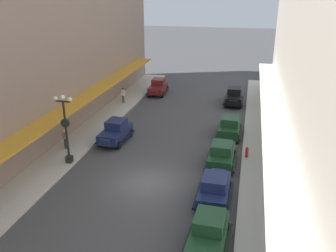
{
  "coord_description": "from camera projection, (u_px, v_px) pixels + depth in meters",
  "views": [
    {
      "loc": [
        6.04,
        -20.22,
        12.27
      ],
      "look_at": [
        0.0,
        6.0,
        1.8
      ],
      "focal_mm": 38.35,
      "sensor_mm": 36.0,
      "label": 1
    }
  ],
  "objects": [
    {
      "name": "pedestrian_0",
      "position": [
        123.0,
        95.0,
        39.74
      ],
      "size": [
        0.36,
        0.28,
        1.67
      ],
      "color": "#4C4238",
      "rests_on": "sidewalk_left"
    },
    {
      "name": "fire_hydrant",
      "position": [
        247.0,
        152.0,
        27.22
      ],
      "size": [
        0.24,
        0.24,
        0.82
      ],
      "color": "#B21E19",
      "rests_on": "sidewalk_right"
    },
    {
      "name": "ground_plane",
      "position": [
        148.0,
        182.0,
        24.07
      ],
      "size": [
        200.0,
        200.0,
        0.0
      ],
      "primitive_type": "plane",
      "color": "#424244"
    },
    {
      "name": "sidewalk_right",
      "position": [
        263.0,
        195.0,
        22.47
      ],
      "size": [
        3.0,
        60.0,
        0.15
      ],
      "primitive_type": "cube",
      "color": "#B7B5AD",
      "rests_on": "ground"
    },
    {
      "name": "pedestrian_1",
      "position": [
        65.0,
        139.0,
        28.49
      ],
      "size": [
        0.36,
        0.24,
        1.64
      ],
      "color": "#2D2D33",
      "rests_on": "sidewalk_left"
    },
    {
      "name": "parked_car_6",
      "position": [
        230.0,
        126.0,
        31.24
      ],
      "size": [
        2.2,
        4.28,
        1.84
      ],
      "color": "#193D23",
      "rests_on": "ground"
    },
    {
      "name": "parked_car_1",
      "position": [
        234.0,
        96.0,
        39.82
      ],
      "size": [
        2.19,
        4.28,
        1.84
      ],
      "color": "black",
      "rests_on": "ground"
    },
    {
      "name": "parked_car_2",
      "position": [
        116.0,
        131.0,
        30.18
      ],
      "size": [
        2.29,
        4.31,
        1.84
      ],
      "color": "#19234C",
      "rests_on": "ground"
    },
    {
      "name": "parked_car_0",
      "position": [
        208.0,
        233.0,
        17.64
      ],
      "size": [
        2.28,
        4.31,
        1.84
      ],
      "color": "#193D23",
      "rests_on": "ground"
    },
    {
      "name": "lamp_post_with_clock",
      "position": [
        66.0,
        126.0,
        25.52
      ],
      "size": [
        1.42,
        0.44,
        5.16
      ],
      "color": "black",
      "rests_on": "sidewalk_left"
    },
    {
      "name": "parked_car_4",
      "position": [
        222.0,
        153.0,
        26.09
      ],
      "size": [
        2.19,
        4.28,
        1.84
      ],
      "color": "#193D23",
      "rests_on": "ground"
    },
    {
      "name": "parked_car_3",
      "position": [
        158.0,
        86.0,
        43.64
      ],
      "size": [
        2.26,
        4.3,
        1.84
      ],
      "color": "#591919",
      "rests_on": "ground"
    },
    {
      "name": "sidewalk_left",
      "position": [
        47.0,
        170.0,
        25.61
      ],
      "size": [
        3.0,
        60.0,
        0.15
      ],
      "primitive_type": "cube",
      "color": "#B7B5AD",
      "rests_on": "ground"
    },
    {
      "name": "parked_car_5",
      "position": [
        214.0,
        188.0,
        21.62
      ],
      "size": [
        2.19,
        4.28,
        1.84
      ],
      "color": "#19234C",
      "rests_on": "ground"
    }
  ]
}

